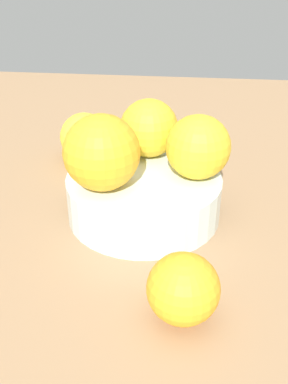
% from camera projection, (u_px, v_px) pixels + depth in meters
% --- Properties ---
extents(ground_plane, '(1.10, 1.10, 0.02)m').
position_uv_depth(ground_plane, '(144.00, 221.00, 0.54)').
color(ground_plane, '#997551').
extents(fruit_bowl, '(0.17, 0.17, 0.05)m').
position_uv_depth(fruit_bowl, '(144.00, 197.00, 0.53)').
color(fruit_bowl, silver).
rests_on(fruit_bowl, ground_plane).
extents(orange_in_bowl_0, '(0.08, 0.08, 0.08)m').
position_uv_depth(orange_in_bowl_0, '(102.00, 153.00, 0.48)').
color(orange_in_bowl_0, '#F9A823').
rests_on(orange_in_bowl_0, fruit_bowl).
extents(orange_in_bowl_1, '(0.07, 0.07, 0.07)m').
position_uv_depth(orange_in_bowl_1, '(151.00, 128.00, 0.55)').
color(orange_in_bowl_1, yellow).
rests_on(orange_in_bowl_1, fruit_bowl).
extents(orange_in_bowl_2, '(0.07, 0.07, 0.07)m').
position_uv_depth(orange_in_bowl_2, '(198.00, 147.00, 0.50)').
color(orange_in_bowl_2, yellow).
rests_on(orange_in_bowl_2, fruit_bowl).
extents(orange_loose_0, '(0.07, 0.07, 0.07)m').
position_uv_depth(orange_loose_0, '(85.00, 137.00, 0.65)').
color(orange_loose_0, yellow).
rests_on(orange_loose_0, ground_plane).
extents(orange_loose_1, '(0.06, 0.06, 0.06)m').
position_uv_depth(orange_loose_1, '(183.00, 289.00, 0.38)').
color(orange_loose_1, '#F9A823').
rests_on(orange_loose_1, ground_plane).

